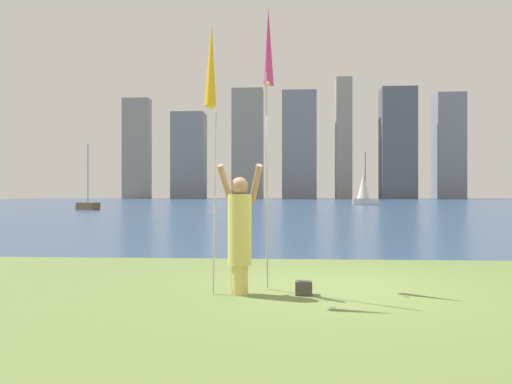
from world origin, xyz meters
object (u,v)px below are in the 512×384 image
kite_flag_right (268,54)px  sailboat_2 (364,189)px  sailboat_4 (88,206)px  kite_flag_left (211,71)px  person (240,230)px  bag (304,288)px

kite_flag_right → sailboat_2: 54.53m
sailboat_4 → sailboat_2: bearing=38.5°
kite_flag_right → sailboat_4: (-16.15, 33.45, -3.23)m
sailboat_2 → sailboat_4: sailboat_2 is taller
kite_flag_right → kite_flag_left: bearing=-128.2°
kite_flag_left → sailboat_2: sailboat_2 is taller
sailboat_2 → sailboat_4: 32.55m
kite_flag_left → sailboat_4: 37.79m
person → kite_flag_right: kite_flag_right is taller
kite_flag_left → bag: size_ratio=16.29×
kite_flag_left → sailboat_2: size_ratio=0.61×
kite_flag_right → bag: bearing=-54.4°
kite_flag_right → sailboat_2: bearing=80.2°
kite_flag_right → bag: size_ratio=18.39×
bag → sailboat_4: sailboat_4 is taller
sailboat_4 → kite_flag_right: bearing=-64.2°
person → bag: bearing=11.6°
kite_flag_left → sailboat_4: sailboat_4 is taller
person → sailboat_4: bearing=125.0°
person → bag: (0.90, 0.02, -0.81)m
kite_flag_left → kite_flag_right: (0.75, 0.95, 0.47)m
kite_flag_left → sailboat_4: (-15.40, 34.40, -2.76)m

